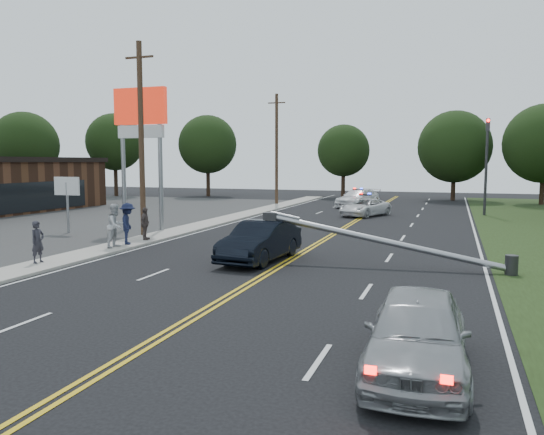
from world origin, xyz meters
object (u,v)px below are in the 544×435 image
at_px(small_sign, 67,191).
at_px(utility_pole_mid, 141,139).
at_px(bystander_c, 128,224).
at_px(emergency_b, 358,198).
at_px(pylon_sign, 141,124).
at_px(bystander_a, 38,242).
at_px(fallen_streetlight, 397,243).
at_px(waiting_sedan, 417,333).
at_px(emergency_a, 365,207).
at_px(bystander_b, 116,225).
at_px(bystander_d, 145,224).
at_px(traffic_signal, 487,158).
at_px(utility_pole_far, 277,149).
at_px(crashed_sedan, 260,241).

relative_size(small_sign, utility_pole_mid, 0.31).
xyz_separation_m(utility_pole_mid, bystander_c, (1.10, -3.01, -4.00)).
relative_size(emergency_b, bystander_c, 2.81).
height_order(pylon_sign, bystander_a, pylon_sign).
xyz_separation_m(pylon_sign, fallen_streetlight, (14.69, -6.00, -5.08)).
bearing_deg(small_sign, pylon_sign, 29.74).
distance_m(pylon_sign, waiting_sedan, 23.22).
height_order(utility_pole_mid, bystander_a, utility_pole_mid).
bearing_deg(emergency_a, waiting_sedan, -56.18).
height_order(bystander_b, bystander_d, bystander_b).
distance_m(traffic_signal, utility_pole_far, 17.97).
bearing_deg(utility_pole_mid, emergency_a, 57.71).
bearing_deg(small_sign, bystander_d, -14.78).
xyz_separation_m(utility_pole_far, bystander_a, (0.52, -30.02, -4.17)).
relative_size(waiting_sedan, bystander_d, 2.82).
bearing_deg(utility_pole_mid, small_sign, 180.00).
height_order(pylon_sign, emergency_a, pylon_sign).
height_order(emergency_a, bystander_b, bystander_b).
xyz_separation_m(pylon_sign, emergency_a, (10.54, 12.63, -5.37)).
bearing_deg(utility_pole_mid, emergency_b, 71.22).
xyz_separation_m(crashed_sedan, emergency_b, (-0.67, 26.29, -0.01)).
xyz_separation_m(fallen_streetlight, emergency_b, (-5.93, 25.93, -0.14)).
bearing_deg(emergency_b, small_sign, -101.86).
bearing_deg(bystander_a, crashed_sedan, -60.96).
height_order(fallen_streetlight, bystander_d, fallen_streetlight).
relative_size(crashed_sedan, emergency_a, 1.06).
xyz_separation_m(waiting_sedan, bystander_d, (-13.67, 12.39, 0.15)).
bearing_deg(bystander_a, traffic_signal, -29.80).
bearing_deg(bystander_d, waiting_sedan, -144.90).
height_order(small_sign, crashed_sedan, small_sign).
relative_size(utility_pole_far, emergency_b, 1.86).
bearing_deg(pylon_sign, waiting_sedan, -44.78).
bearing_deg(traffic_signal, small_sign, -141.10).
bearing_deg(emergency_b, utility_pole_far, -163.20).
distance_m(utility_pole_far, bystander_d, 23.94).
distance_m(utility_pole_far, emergency_b, 8.61).
height_order(small_sign, bystander_d, small_sign).
distance_m(small_sign, utility_pole_mid, 5.53).
bearing_deg(bystander_a, pylon_sign, 13.63).
distance_m(pylon_sign, crashed_sedan, 12.50).
distance_m(small_sign, waiting_sedan, 24.07).
xyz_separation_m(fallen_streetlight, bystander_a, (-12.87, -4.02, -0.00)).
bearing_deg(bystander_a, bystander_b, -4.59).
distance_m(utility_pole_mid, waiting_sedan, 20.76).
bearing_deg(emergency_a, bystander_d, -93.86).
height_order(emergency_b, bystander_d, bystander_d).
xyz_separation_m(emergency_a, bystander_a, (-8.72, -22.65, 0.29)).
relative_size(emergency_a, bystander_a, 2.84).
bearing_deg(emergency_b, emergency_a, -58.94).
height_order(traffic_signal, utility_pole_far, utility_pole_far).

